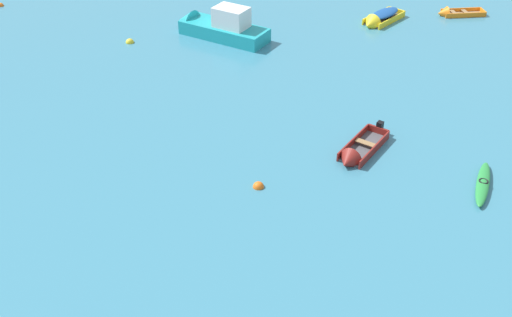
# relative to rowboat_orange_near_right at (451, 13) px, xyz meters

# --- Properties ---
(rowboat_orange_near_right) EXTENTS (3.03, 1.22, 0.83)m
(rowboat_orange_near_right) POSITION_rel_rowboat_orange_near_right_xyz_m (0.00, 0.00, 0.00)
(rowboat_orange_near_right) COLOR #99754C
(rowboat_orange_near_right) RESTS_ON ground_plane
(rowboat_yellow_back_row_left) EXTENTS (3.07, 3.23, 1.10)m
(rowboat_yellow_back_row_left) POSITION_rel_rowboat_orange_near_right_xyz_m (-4.68, -1.32, 0.15)
(rowboat_yellow_back_row_left) COLOR #4C4C51
(rowboat_yellow_back_row_left) RESTS_ON ground_plane
(rowboat_maroon_back_row_center) EXTENTS (2.57, 3.16, 0.92)m
(rowboat_maroon_back_row_center) POSITION_rel_rowboat_orange_near_right_xyz_m (-7.94, -15.59, 0.04)
(rowboat_maroon_back_row_center) COLOR #4C4C51
(rowboat_maroon_back_row_center) RESTS_ON ground_plane
(motor_launch_turquoise_distant_center) EXTENTS (5.79, 4.35, 2.20)m
(motor_launch_turquoise_distant_center) POSITION_rel_rowboat_orange_near_right_xyz_m (-14.21, -3.36, 0.47)
(motor_launch_turquoise_distant_center) COLOR teal
(motor_launch_turquoise_distant_center) RESTS_ON ground_plane
(kayak_green_foreground_center) EXTENTS (1.55, 2.92, 0.28)m
(kayak_green_foreground_center) POSITION_rel_rowboat_orange_near_right_xyz_m (-3.43, -17.48, 0.00)
(kayak_green_foreground_center) COLOR #288C3D
(kayak_green_foreground_center) RESTS_ON ground_plane
(mooring_buoy_midfield) EXTENTS (0.42, 0.42, 0.42)m
(mooring_buoy_midfield) POSITION_rel_rowboat_orange_near_right_xyz_m (-11.84, -17.57, -0.13)
(mooring_buoy_midfield) COLOR orange
(mooring_buoy_midfield) RESTS_ON ground_plane
(mooring_buoy_far_field) EXTENTS (0.41, 0.41, 0.41)m
(mooring_buoy_far_field) POSITION_rel_rowboat_orange_near_right_xyz_m (-28.53, 1.41, -0.13)
(mooring_buoy_far_field) COLOR orange
(mooring_buoy_far_field) RESTS_ON ground_plane
(mooring_buoy_trailing) EXTENTS (0.47, 0.47, 0.47)m
(mooring_buoy_trailing) POSITION_rel_rowboat_orange_near_right_xyz_m (-19.13, -4.30, -0.13)
(mooring_buoy_trailing) COLOR yellow
(mooring_buoy_trailing) RESTS_ON ground_plane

